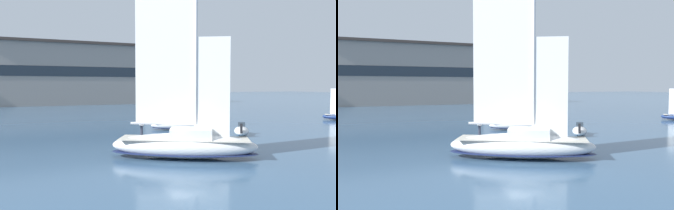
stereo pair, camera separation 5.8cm
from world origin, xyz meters
TOP-DOWN VIEW (x-y plane):
  - ground_plane at (0.00, 0.00)m, footprint 400.00×400.00m
  - waterfront_building at (-1.14, 74.36)m, footprint 43.38×14.63m
  - tree_shore_left at (33.52, 68.54)m, footprint 6.44×6.44m
  - sailboat_main at (0.02, -0.01)m, footprint 10.96×7.90m
  - sailboat_moored_near_marina at (5.89, 14.41)m, footprint 6.44×3.59m
  - motor_tender at (10.53, 7.62)m, footprint 3.44×3.95m

SIDE VIEW (x-z plane):
  - ground_plane at x=0.00m, z-range 0.00..0.00m
  - motor_tender at x=10.53m, z-range -0.26..1.20m
  - sailboat_moored_near_marina at x=5.89m, z-range -3.69..4.86m
  - sailboat_main at x=0.02m, z-range -6.28..8.61m
  - waterfront_building at x=-1.14m, z-range 0.04..17.08m
  - tree_shore_left at x=33.52m, z-range 2.65..15.90m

